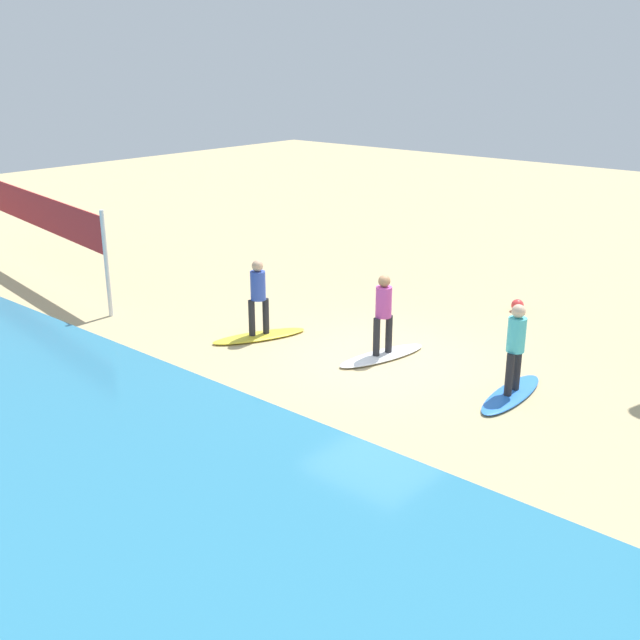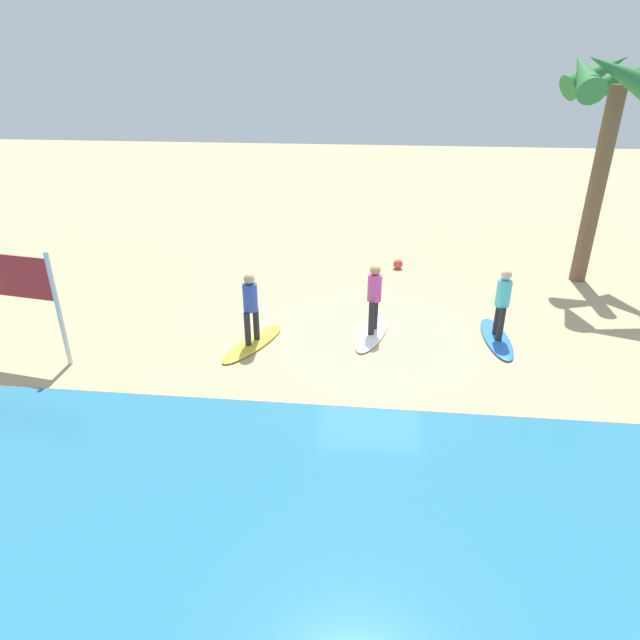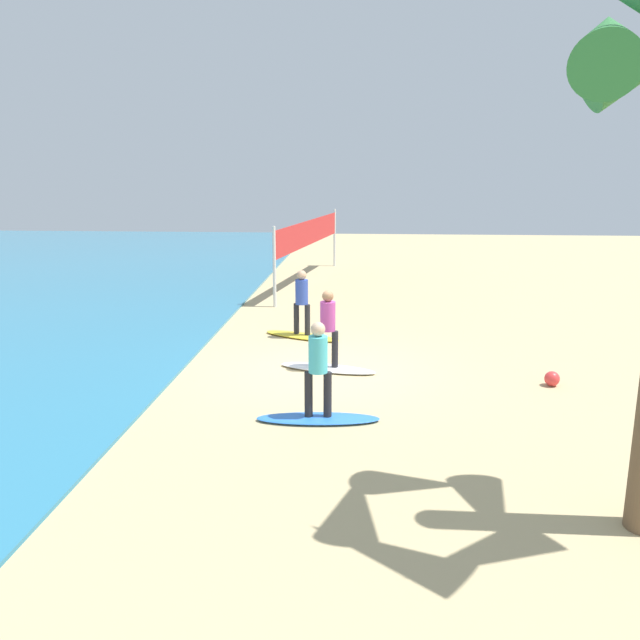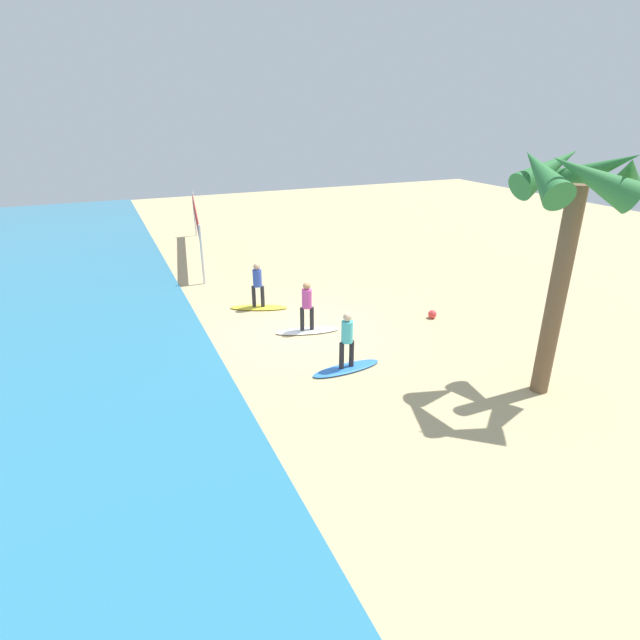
% 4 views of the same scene
% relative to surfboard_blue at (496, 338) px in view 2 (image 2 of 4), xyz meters
% --- Properties ---
extents(ground_plane, '(60.00, 60.00, 0.00)m').
position_rel_surfboard_blue_xyz_m(ground_plane, '(2.82, 0.09, -0.04)').
color(ground_plane, tan).
extents(surfboard_blue, '(0.68, 2.13, 0.09)m').
position_rel_surfboard_blue_xyz_m(surfboard_blue, '(0.00, 0.00, 0.00)').
color(surfboard_blue, blue).
rests_on(surfboard_blue, ground).
extents(surfer_blue, '(0.32, 0.46, 1.64)m').
position_rel_surfboard_blue_xyz_m(surfer_blue, '(0.00, -0.00, 0.99)').
color(surfer_blue, '#232328').
rests_on(surfer_blue, surfboard_blue).
extents(surfboard_white, '(1.05, 2.17, 0.09)m').
position_rel_surfboard_blue_xyz_m(surfboard_white, '(2.84, 0.01, 0.00)').
color(surfboard_white, white).
rests_on(surfboard_white, ground).
extents(surfer_white, '(0.32, 0.45, 1.64)m').
position_rel_surfboard_blue_xyz_m(surfer_white, '(2.84, 0.01, 0.99)').
color(surfer_white, '#232328').
rests_on(surfer_white, surfboard_white).
extents(surfboard_yellow, '(1.37, 2.15, 0.09)m').
position_rel_surfboard_blue_xyz_m(surfboard_yellow, '(5.52, 0.83, 0.00)').
color(surfboard_yellow, yellow).
rests_on(surfboard_yellow, ground).
extents(surfer_yellow, '(0.32, 0.43, 1.64)m').
position_rel_surfboard_blue_xyz_m(surfer_yellow, '(5.52, 0.83, 0.99)').
color(surfer_yellow, '#232328').
rests_on(surfer_yellow, surfboard_yellow).
extents(palm_tree, '(2.88, 3.03, 6.20)m').
position_rel_surfboard_blue_xyz_m(palm_tree, '(-3.03, -4.11, 4.92)').
color(palm_tree, brown).
rests_on(palm_tree, ground).
extents(beach_ball, '(0.30, 0.30, 0.30)m').
position_rel_surfboard_blue_xyz_m(beach_ball, '(2.15, -4.47, 0.10)').
color(beach_ball, '#E53838').
rests_on(beach_ball, ground).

